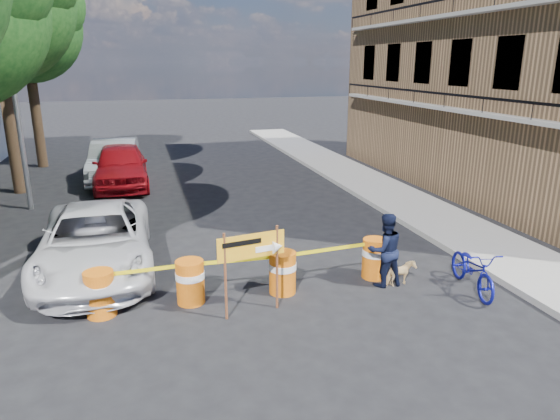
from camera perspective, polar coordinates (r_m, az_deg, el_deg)
ground at (r=9.54m, az=0.54°, el=-12.78°), size 120.00×120.00×0.00m
sidewalk_east at (r=17.01m, az=15.13°, el=0.28°), size 2.40×40.00×0.15m
apartment_building at (r=21.51m, az=27.69°, el=18.31°), size 8.00×16.00×12.00m
tree_far at (r=25.42m, az=-27.08°, el=18.32°), size 5.04×4.80×8.84m
streetlamp at (r=17.85m, az=-28.17°, el=13.72°), size 1.25×0.18×8.00m
barrel_far_left at (r=10.18m, az=-19.88°, el=-8.87°), size 0.58×0.58×0.90m
barrel_mid_left at (r=10.23m, az=-10.22°, el=-7.97°), size 0.58×0.58×0.90m
barrel_mid_right at (r=10.49m, az=0.29°, el=-7.06°), size 0.58×0.58×0.90m
barrel_far_right at (r=11.41m, az=10.78°, el=-5.35°), size 0.58×0.58×0.90m
detour_sign at (r=9.41m, az=-2.35°, el=-4.78°), size 1.32×0.33×1.72m
pedestrian at (r=10.94m, az=11.92°, el=-4.48°), size 0.80×0.63×1.63m
bicycle at (r=11.17m, az=21.42°, el=-4.19°), size 0.81×1.08×1.87m
dog at (r=11.19m, az=13.62°, el=-7.07°), size 0.70×0.41×0.55m
suv_white at (r=12.19m, az=-20.33°, el=-3.35°), size 2.50×5.33×1.47m
sedan_red at (r=20.34m, az=-17.75°, el=4.89°), size 2.05×4.94×1.67m
sedan_silver at (r=21.54m, az=-18.38°, el=5.39°), size 2.01×5.05×1.64m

